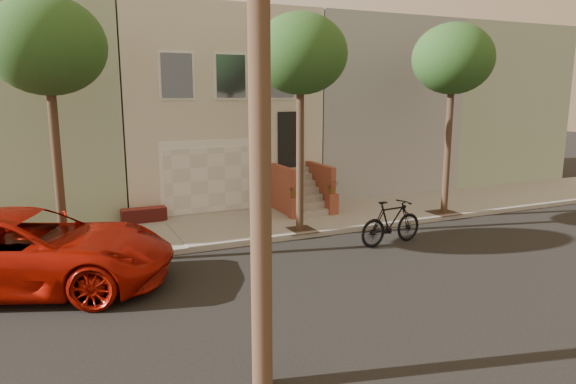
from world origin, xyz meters
name	(u,v)px	position (x,y,z in m)	size (l,w,h in m)	color
ground	(334,283)	(0.00, 0.00, 0.00)	(90.00, 90.00, 0.00)	black
sidewalk	(252,225)	(0.00, 5.35, 0.07)	(40.00, 3.70, 0.15)	gray
house_row	(201,107)	(0.00, 11.19, 3.64)	(33.10, 11.70, 7.00)	beige
tree_left	(47,47)	(-5.50, 3.90, 5.26)	(2.70, 2.57, 6.30)	#2D2116
tree_mid	(300,55)	(1.00, 3.90, 5.26)	(2.70, 2.57, 6.30)	#2D2116
tree_right	(453,60)	(6.50, 3.90, 5.26)	(2.70, 2.57, 6.30)	#2D2116
pickup_truck	(25,251)	(-6.28, 2.47, 0.87)	(2.89, 6.27, 1.74)	#A31106
motorcycle	(391,222)	(2.94, 1.99, 0.64)	(0.60, 2.13, 1.28)	black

